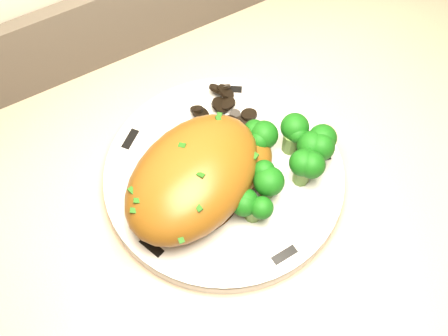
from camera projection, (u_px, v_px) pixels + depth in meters
plate at (224, 176)px, 0.71m from camera, size 0.34×0.34×0.02m
rim_accent_0 at (231, 89)px, 0.76m from camera, size 0.03×0.03×0.00m
rim_accent_1 at (130, 139)px, 0.72m from camera, size 0.03×0.03×0.00m
rim_accent_2 at (152, 247)px, 0.65m from camera, size 0.02×0.03×0.00m
rim_accent_3 at (284, 255)px, 0.64m from camera, size 0.03×0.01×0.00m
rim_accent_4 at (323, 150)px, 0.71m from camera, size 0.02×0.03×0.00m
gravy_pool at (194, 192)px, 0.68m from camera, size 0.11×0.11×0.00m
chicken_breast at (199, 176)px, 0.65m from camera, size 0.23×0.20×0.07m
mushroom_pile at (221, 112)px, 0.74m from camera, size 0.09×0.07×0.02m
broccoli_florets at (275, 162)px, 0.67m from camera, size 0.14×0.11×0.05m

